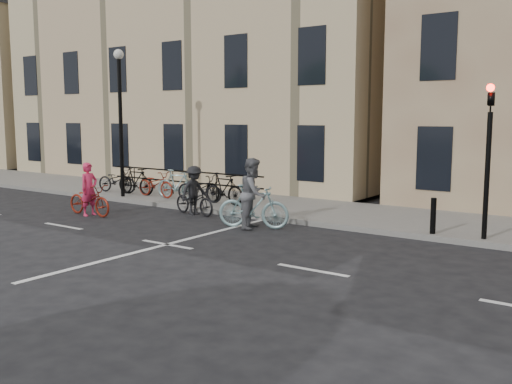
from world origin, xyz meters
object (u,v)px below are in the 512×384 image
Objects in this scene: cyclist_pink at (89,197)px; cyclist_grey at (253,200)px; lamp_post at (120,104)px; cyclist_dark at (194,196)px; traffic_light at (489,142)px.

cyclist_grey is at bearing -76.46° from cyclist_pink.
lamp_post is 2.95× the size of cyclist_dark.
lamp_post is 7.66m from cyclist_grey.
traffic_light is at bearing -76.47° from cyclist_dark.
cyclist_dark is at bearing -11.02° from lamp_post.
cyclist_grey is at bearing -165.44° from traffic_light.
traffic_light reaches higher than cyclist_grey.
lamp_post is 2.54× the size of cyclist_grey.
cyclist_pink reaches higher than cyclist_dark.
traffic_light is 0.74× the size of lamp_post.
cyclist_pink is (-11.05, -2.75, -1.88)m from traffic_light.
cyclist_grey is (5.35, 1.27, 0.21)m from cyclist_pink.
lamp_post is at bearing 87.38° from cyclist_dark.
cyclist_dark is at bearing 56.35° from cyclist_grey.
traffic_light reaches higher than cyclist_dark.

